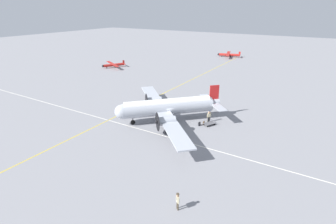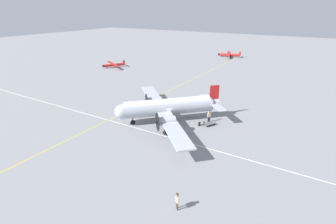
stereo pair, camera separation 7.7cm
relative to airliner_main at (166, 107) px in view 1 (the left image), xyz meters
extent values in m
plane|color=gray|center=(0.27, -0.26, -2.36)|extent=(300.00, 300.00, 0.00)
cube|color=gold|center=(0.27, 7.98, -2.36)|extent=(120.00, 0.16, 0.01)
cube|color=silver|center=(-4.54, -0.26, -2.36)|extent=(0.16, 120.00, 0.01)
cylinder|color=#ADB2BC|center=(0.27, -0.26, -0.11)|extent=(11.80, 11.59, 2.30)
cylinder|color=white|center=(0.27, -0.26, 0.52)|extent=(10.82, 10.61, 1.61)
sphere|color=#ADB2BC|center=(-4.83, 4.71, -0.11)|extent=(2.19, 2.19, 2.19)
cylinder|color=#ADB2BC|center=(5.36, -5.23, 0.00)|extent=(2.87, 2.85, 1.27)
cube|color=red|center=(5.74, -5.60, 1.61)|extent=(1.22, 1.19, 2.65)
cube|color=#ADB2BC|center=(5.61, -5.47, 0.12)|extent=(6.75, 6.87, 0.10)
cube|color=#ADB2BC|center=(-0.48, 0.47, -0.40)|extent=(19.59, 20.00, 0.20)
cylinder|color=#ADB2BC|center=(-3.71, -2.50, -0.38)|extent=(2.62, 2.60, 1.27)
cylinder|color=black|center=(-4.67, -1.56, -0.38)|extent=(1.88, 1.93, 2.66)
sphere|color=black|center=(-4.75, -1.48, -0.38)|extent=(0.44, 0.44, 0.44)
cylinder|color=#ADB2BC|center=(2.40, 3.77, -0.38)|extent=(2.62, 2.60, 1.27)
cylinder|color=black|center=(1.44, 4.70, -0.38)|extent=(1.88, 1.93, 2.66)
sphere|color=black|center=(1.36, 4.79, -0.38)|extent=(0.44, 0.44, 0.44)
cylinder|color=#4C4C51|center=(-3.53, -2.67, -1.35)|extent=(0.18, 0.18, 0.93)
cylinder|color=black|center=(-3.53, -2.67, -1.81)|extent=(1.00, 0.98, 1.10)
cylinder|color=#4C4C51|center=(2.58, 3.60, -1.35)|extent=(0.18, 0.18, 0.93)
cylinder|color=black|center=(2.58, 3.60, -1.81)|extent=(1.00, 0.98, 1.10)
cylinder|color=#4C4C51|center=(-3.71, 3.62, -1.58)|extent=(0.14, 0.14, 0.87)
cylinder|color=black|center=(-3.71, 3.62, -2.01)|extent=(0.63, 0.62, 0.70)
cylinder|color=#473D2D|center=(-16.11, -11.31, -1.96)|extent=(0.12, 0.12, 0.81)
cylinder|color=#473D2D|center=(-15.95, -11.13, -1.96)|extent=(0.12, 0.12, 0.81)
cube|color=beige|center=(-16.03, -11.22, -1.24)|extent=(0.40, 0.42, 0.61)
sphere|color=tan|center=(-16.03, -11.22, -0.80)|extent=(0.27, 0.27, 0.27)
cylinder|color=beige|center=(-16.19, -11.41, -1.28)|extent=(0.10, 0.10, 0.58)
cylinder|color=beige|center=(-15.87, -11.04, -1.28)|extent=(0.10, 0.10, 0.58)
cube|color=black|center=(-16.10, -11.16, -1.17)|extent=(0.04, 0.04, 0.39)
cylinder|color=#473D2D|center=(-16.03, -11.22, -0.69)|extent=(0.40, 0.40, 0.07)
cylinder|color=#473D2D|center=(3.29, -6.00, -1.95)|extent=(0.12, 0.12, 0.82)
cylinder|color=#473D2D|center=(3.12, -5.84, -1.95)|extent=(0.12, 0.12, 0.82)
cube|color=beige|center=(3.20, -5.92, -1.23)|extent=(0.42, 0.41, 0.62)
sphere|color=tan|center=(3.20, -5.92, -0.79)|extent=(0.27, 0.27, 0.27)
cylinder|color=beige|center=(3.38, -6.09, -1.27)|extent=(0.10, 0.10, 0.59)
cylinder|color=beige|center=(3.02, -5.75, -1.27)|extent=(0.10, 0.10, 0.59)
cylinder|color=navy|center=(3.45, -6.04, -1.92)|extent=(0.13, 0.13, 0.88)
cylinder|color=navy|center=(3.24, -5.89, -1.92)|extent=(0.13, 0.13, 0.88)
cube|color=beige|center=(3.34, -5.96, -1.15)|extent=(0.47, 0.40, 0.66)
sphere|color=tan|center=(3.34, -5.96, -0.67)|extent=(0.29, 0.29, 0.29)
cylinder|color=beige|center=(3.56, -6.11, -1.18)|extent=(0.10, 0.10, 0.63)
cylinder|color=beige|center=(3.12, -5.82, -1.18)|extent=(0.10, 0.10, 0.63)
cube|color=maroon|center=(3.28, -6.05, -1.07)|extent=(0.05, 0.04, 0.42)
cylinder|color=navy|center=(3.34, -5.96, -0.54)|extent=(0.43, 0.43, 0.07)
cube|color=#232328|center=(1.21, -5.27, -2.09)|extent=(0.46, 0.19, 0.54)
cube|color=black|center=(1.21, -5.27, -1.79)|extent=(0.17, 0.13, 0.02)
cube|color=brown|center=(1.97, -5.67, -2.14)|extent=(0.43, 0.13, 0.46)
cube|color=#4A3520|center=(1.97, -5.67, -1.88)|extent=(0.15, 0.09, 0.02)
cube|color=#56565B|center=(2.12, -6.52, -2.06)|extent=(1.99, 1.69, 0.04)
cube|color=#56565B|center=(2.86, -6.89, -1.82)|extent=(0.50, 0.93, 0.04)
cylinder|color=#56565B|center=(2.65, -7.32, -1.93)|extent=(0.04, 0.04, 0.22)
cylinder|color=#56565B|center=(3.08, -6.47, -1.93)|extent=(0.04, 0.04, 0.22)
cylinder|color=black|center=(1.36, -6.58, -2.22)|extent=(0.28, 0.18, 0.28)
cylinder|color=black|center=(1.73, -5.86, -2.22)|extent=(0.28, 0.18, 0.28)
cylinder|color=black|center=(2.52, -7.18, -2.22)|extent=(0.28, 0.18, 0.28)
cylinder|color=black|center=(2.89, -6.45, -2.22)|extent=(0.28, 0.18, 0.28)
cylinder|color=#B2231E|center=(25.70, 34.27, -1.63)|extent=(5.88, 3.78, 0.77)
sphere|color=black|center=(22.82, 35.90, -1.63)|extent=(0.70, 0.70, 0.70)
cube|color=#B2231E|center=(25.39, 34.45, -1.28)|extent=(5.51, 8.74, 0.08)
cube|color=#B2231E|center=(28.39, 32.76, -1.01)|extent=(0.52, 0.33, 1.00)
cube|color=#B2231E|center=(28.39, 32.76, -1.51)|extent=(1.95, 2.93, 0.04)
cylinder|color=black|center=(23.74, 35.38, -2.22)|extent=(0.28, 0.21, 0.28)
cylinder|color=#4C4C51|center=(23.74, 35.38, -2.12)|extent=(0.06, 0.06, 0.21)
cylinder|color=black|center=(25.66, 33.49, -2.22)|extent=(0.28, 0.21, 0.28)
cylinder|color=#4C4C51|center=(25.66, 33.49, -2.12)|extent=(0.06, 0.06, 0.21)
cylinder|color=black|center=(26.35, 34.71, -2.22)|extent=(0.28, 0.21, 0.28)
cylinder|color=#4C4C51|center=(26.35, 34.71, -2.12)|extent=(0.06, 0.06, 0.21)
cylinder|color=#B2231E|center=(60.71, 10.76, -1.57)|extent=(2.87, 7.26, 0.89)
sphere|color=black|center=(59.66, 14.42, -1.57)|extent=(0.80, 0.80, 0.80)
cube|color=#B2231E|center=(60.60, 11.15, -1.17)|extent=(10.83, 4.10, 0.08)
cube|color=#B2231E|center=(61.69, 7.33, -0.86)|extent=(0.24, 0.64, 1.16)
cube|color=#B2231E|center=(61.69, 7.33, -1.44)|extent=(3.59, 1.53, 0.04)
cylinder|color=black|center=(60.00, 13.25, -2.22)|extent=(0.15, 0.29, 0.28)
cylinder|color=#4C4C51|center=(60.00, 13.25, -2.12)|extent=(0.06, 0.06, 0.21)
cylinder|color=black|center=(60.04, 10.14, -2.22)|extent=(0.15, 0.29, 0.28)
cylinder|color=#4C4C51|center=(60.04, 10.14, -2.12)|extent=(0.06, 0.06, 0.21)
cylinder|color=black|center=(61.60, 10.59, -2.22)|extent=(0.15, 0.29, 0.28)
cylinder|color=#4C4C51|center=(61.60, 10.59, -2.12)|extent=(0.06, 0.06, 0.21)
camera|label=1|loc=(-32.21, -20.13, 14.40)|focal=28.00mm
camera|label=2|loc=(-32.17, -20.19, 14.40)|focal=28.00mm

